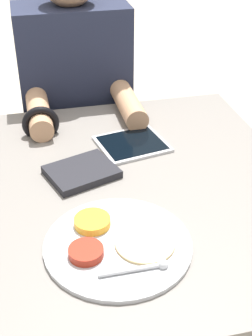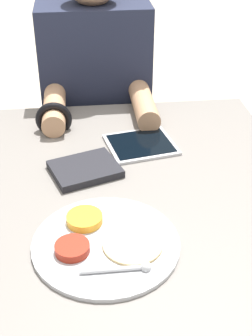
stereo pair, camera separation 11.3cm
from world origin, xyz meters
name	(u,v)px [view 2 (the right image)]	position (x,y,z in m)	size (l,w,h in m)	color
dining_table	(120,285)	(0.00, 0.00, 0.35)	(0.92, 0.95, 0.71)	slate
thali_tray	(104,242)	(-0.05, -0.21, 0.72)	(0.31, 0.31, 0.03)	#B7BABF
red_notebook	(85,170)	(-0.08, 0.07, 0.72)	(0.20, 0.18, 0.02)	silver
tablet_device	(141,144)	(0.08, 0.19, 0.71)	(0.21, 0.20, 0.01)	#B7B7BC
person_diner	(97,128)	(-0.03, 0.60, 0.55)	(0.38, 0.45, 1.18)	black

